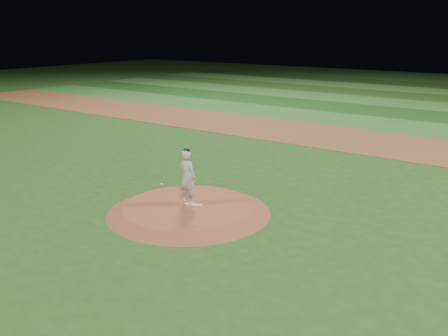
# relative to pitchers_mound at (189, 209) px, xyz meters

# --- Properties ---
(ground) EXTENTS (120.00, 120.00, 0.00)m
(ground) POSITION_rel_pitchers_mound_xyz_m (0.00, 0.00, -0.12)
(ground) COLOR #26521A
(ground) RESTS_ON ground
(infield_dirt_band) EXTENTS (70.00, 6.00, 0.02)m
(infield_dirt_band) POSITION_rel_pitchers_mound_xyz_m (0.00, 14.00, -0.12)
(infield_dirt_band) COLOR brown
(infield_dirt_band) RESTS_ON ground
(outfield_stripe_0) EXTENTS (70.00, 5.00, 0.02)m
(outfield_stripe_0) POSITION_rel_pitchers_mound_xyz_m (0.00, 19.50, -0.12)
(outfield_stripe_0) COLOR #31752A
(outfield_stripe_0) RESTS_ON ground
(outfield_stripe_1) EXTENTS (70.00, 5.00, 0.02)m
(outfield_stripe_1) POSITION_rel_pitchers_mound_xyz_m (0.00, 24.50, -0.12)
(outfield_stripe_1) COLOR #1D4E19
(outfield_stripe_1) RESTS_ON ground
(outfield_stripe_2) EXTENTS (70.00, 5.00, 0.02)m
(outfield_stripe_2) POSITION_rel_pitchers_mound_xyz_m (0.00, 29.50, -0.12)
(outfield_stripe_2) COLOR #35772B
(outfield_stripe_2) RESTS_ON ground
(outfield_stripe_3) EXTENTS (70.00, 5.00, 0.02)m
(outfield_stripe_3) POSITION_rel_pitchers_mound_xyz_m (0.00, 34.50, -0.12)
(outfield_stripe_3) COLOR #264E19
(outfield_stripe_3) RESTS_ON ground
(pitchers_mound) EXTENTS (5.50, 5.50, 0.25)m
(pitchers_mound) POSITION_rel_pitchers_mound_xyz_m (0.00, 0.00, 0.00)
(pitchers_mound) COLOR #9E4E31
(pitchers_mound) RESTS_ON ground
(pitching_rubber) EXTENTS (0.63, 0.35, 0.03)m
(pitching_rubber) POSITION_rel_pitchers_mound_xyz_m (0.10, 0.12, 0.14)
(pitching_rubber) COLOR beige
(pitching_rubber) RESTS_ON pitchers_mound
(rosin_bag) EXTENTS (0.12, 0.12, 0.06)m
(rosin_bag) POSITION_rel_pitchers_mound_xyz_m (-2.28, 1.11, 0.16)
(rosin_bag) COLOR silver
(rosin_bag) RESTS_ON pitchers_mound
(pitcher_on_mound) EXTENTS (0.70, 0.48, 1.92)m
(pitcher_on_mound) POSITION_rel_pitchers_mound_xyz_m (-0.16, 0.14, 1.07)
(pitcher_on_mound) COLOR silver
(pitcher_on_mound) RESTS_ON pitchers_mound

